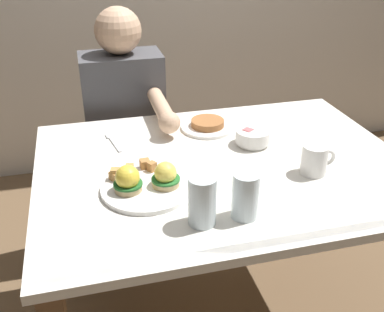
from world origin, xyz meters
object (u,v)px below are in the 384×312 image
object	(u,v)px
coffee_mug	(315,159)
water_glass_near	(245,198)
fruit_bowl	(252,137)
side_plate	(208,125)
water_glass_far	(202,204)
dining_table	(223,190)
diner_person	(127,123)
fork	(113,142)
eggs_benedict_plate	(145,183)

from	to	relation	value
coffee_mug	water_glass_near	xyz separation A→B (m)	(-0.29, -0.16, 0.01)
coffee_mug	water_glass_near	distance (m)	0.33
coffee_mug	water_glass_near	world-z (taller)	water_glass_near
fruit_bowl	side_plate	bearing A→B (deg)	124.42
fruit_bowl	water_glass_far	size ratio (longest dim) A/B	0.88
dining_table	diner_person	world-z (taller)	diner_person
water_glass_near	water_glass_far	distance (m)	0.12
water_glass_far	diner_person	distance (m)	0.91
fruit_bowl	water_glass_far	xyz separation A→B (m)	(-0.29, -0.40, 0.03)
water_glass_near	water_glass_far	bearing A→B (deg)	-179.82
fruit_bowl	side_plate	size ratio (longest dim) A/B	0.60
dining_table	side_plate	bearing A→B (deg)	85.32
dining_table	water_glass_far	xyz separation A→B (m)	(-0.16, -0.29, 0.17)
side_plate	fruit_bowl	bearing A→B (deg)	-55.58
coffee_mug	water_glass_far	size ratio (longest dim) A/B	0.82
fork	water_glass_far	distance (m)	0.57
water_glass_near	diner_person	xyz separation A→B (m)	(-0.21, 0.89, -0.15)
water_glass_near	eggs_benedict_plate	bearing A→B (deg)	140.47
fork	water_glass_near	xyz separation A→B (m)	(0.30, -0.54, 0.05)
diner_person	coffee_mug	bearing A→B (deg)	-55.75
side_plate	fork	bearing A→B (deg)	-175.83
fruit_bowl	fork	size ratio (longest dim) A/B	0.77
dining_table	water_glass_far	size ratio (longest dim) A/B	8.80
side_plate	diner_person	world-z (taller)	diner_person
water_glass_far	side_plate	bearing A→B (deg)	72.37
dining_table	water_glass_near	size ratio (longest dim) A/B	9.26
side_plate	water_glass_near	bearing A→B (deg)	-96.28
fork	diner_person	xyz separation A→B (m)	(0.09, 0.36, -0.09)
eggs_benedict_plate	diner_person	world-z (taller)	diner_person
water_glass_near	side_plate	distance (m)	0.57
fruit_bowl	side_plate	xyz separation A→B (m)	(-0.11, 0.17, -0.02)
eggs_benedict_plate	fork	distance (m)	0.35
eggs_benedict_plate	side_plate	bearing A→B (deg)	51.31
water_glass_near	water_glass_far	world-z (taller)	water_glass_far
water_glass_far	eggs_benedict_plate	bearing A→B (deg)	121.17
eggs_benedict_plate	fork	size ratio (longest dim) A/B	1.73
fruit_bowl	coffee_mug	xyz separation A→B (m)	(0.11, -0.24, 0.02)
water_glass_far	side_plate	distance (m)	0.59
fork	eggs_benedict_plate	bearing A→B (deg)	-79.98
eggs_benedict_plate	diner_person	bearing A→B (deg)	87.91
eggs_benedict_plate	water_glass_far	distance (m)	0.23
eggs_benedict_plate	water_glass_near	xyz separation A→B (m)	(0.23, -0.19, 0.03)
diner_person	water_glass_far	bearing A→B (deg)	-84.15
fork	water_glass_near	size ratio (longest dim) A/B	1.20
fruit_bowl	water_glass_far	world-z (taller)	water_glass_far
water_glass_far	side_plate	size ratio (longest dim) A/B	0.68
diner_person	fruit_bowl	bearing A→B (deg)	-52.24
water_glass_near	dining_table	bearing A→B (deg)	82.26
coffee_mug	fruit_bowl	bearing A→B (deg)	115.78
eggs_benedict_plate	diner_person	distance (m)	0.71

